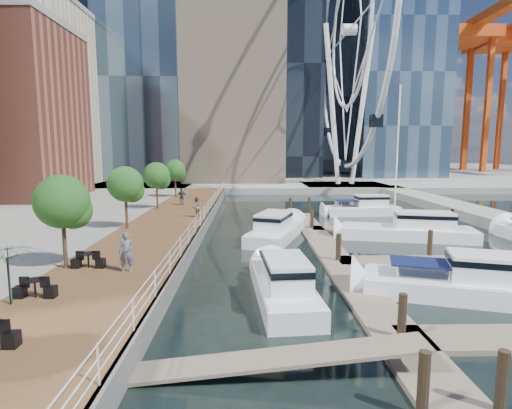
{
  "coord_description": "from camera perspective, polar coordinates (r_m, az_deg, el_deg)",
  "views": [
    {
      "loc": [
        -2.4,
        -15.24,
        6.78
      ],
      "look_at": [
        -1.87,
        12.27,
        3.0
      ],
      "focal_mm": 28.0,
      "sensor_mm": 36.0,
      "label": 1
    }
  ],
  "objects": [
    {
      "name": "ground",
      "position": [
        16.85,
        7.46,
        -15.96
      ],
      "size": [
        520.0,
        520.0,
        0.0
      ],
      "primitive_type": "plane",
      "color": "black",
      "rests_on": "ground"
    },
    {
      "name": "boardwalk",
      "position": [
        31.59,
        -13.18,
        -3.86
      ],
      "size": [
        6.0,
        60.0,
        1.0
      ],
      "primitive_type": "cube",
      "color": "brown",
      "rests_on": "ground"
    },
    {
      "name": "seawall",
      "position": [
        31.1,
        -7.75,
        -3.9
      ],
      "size": [
        0.25,
        60.0,
        1.0
      ],
      "primitive_type": "cube",
      "color": "#595954",
      "rests_on": "ground"
    },
    {
      "name": "land_far",
      "position": [
        117.44,
        0.07,
        4.75
      ],
      "size": [
        200.0,
        114.0,
        1.0
      ],
      "primitive_type": "cube",
      "color": "gray",
      "rests_on": "ground"
    },
    {
      "name": "breakwater",
      "position": [
        42.23,
        30.96,
        -1.86
      ],
      "size": [
        4.0,
        60.0,
        1.0
      ],
      "primitive_type": "cube",
      "color": "gray",
      "rests_on": "ground"
    },
    {
      "name": "pier",
      "position": [
        69.5,
        12.56,
        2.45
      ],
      "size": [
        14.0,
        12.0,
        1.0
      ],
      "primitive_type": "cube",
      "color": "gray",
      "rests_on": "ground"
    },
    {
      "name": "railing",
      "position": [
        30.92,
        -7.97,
        -2.04
      ],
      "size": [
        0.1,
        60.0,
        1.05
      ],
      "primitive_type": null,
      "color": "white",
      "rests_on": "boardwalk"
    },
    {
      "name": "floating_docks",
      "position": [
        27.98,
        20.77,
        -5.68
      ],
      "size": [
        16.0,
        34.0,
        2.6
      ],
      "color": "#6D6051",
      "rests_on": "ground"
    },
    {
      "name": "ferris_wheel",
      "position": [
        71.81,
        13.21,
        23.08
      ],
      "size": [
        5.8,
        45.6,
        47.8
      ],
      "color": "white",
      "rests_on": "ground"
    },
    {
      "name": "port_cranes",
      "position": [
        131.85,
        31.83,
        12.42
      ],
      "size": [
        40.0,
        52.0,
        38.0
      ],
      "color": "#D84C14",
      "rests_on": "ground"
    },
    {
      "name": "street_trees",
      "position": [
        30.7,
        -18.18,
        2.78
      ],
      "size": [
        2.6,
        42.6,
        4.6
      ],
      "color": "#3F2B1C",
      "rests_on": "ground"
    },
    {
      "name": "cafe_tables",
      "position": [
        16.39,
        -31.07,
        -12.6
      ],
      "size": [
        2.5,
        13.7,
        0.74
      ],
      "color": "black",
      "rests_on": "ground"
    },
    {
      "name": "yacht_foreground",
      "position": [
        21.16,
        27.8,
        -11.79
      ],
      "size": [
        10.34,
        5.56,
        2.15
      ],
      "primitive_type": null,
      "rotation": [
        0.0,
        0.0,
        1.27
      ],
      "color": "white",
      "rests_on": "ground"
    },
    {
      "name": "pedestrian_near",
      "position": [
        20.03,
        -18.01,
        -6.47
      ],
      "size": [
        0.79,
        0.6,
        1.93
      ],
      "primitive_type": "imported",
      "rotation": [
        0.0,
        0.0,
        0.21
      ],
      "color": "slate",
      "rests_on": "boardwalk"
    },
    {
      "name": "pedestrian_mid",
      "position": [
        34.87,
        -8.56,
        -0.35
      ],
      "size": [
        1.06,
        1.08,
        1.75
      ],
      "primitive_type": "imported",
      "rotation": [
        0.0,
        0.0,
        -2.29
      ],
      "color": "#7F6657",
      "rests_on": "boardwalk"
    },
    {
      "name": "pedestrian_far",
      "position": [
        42.72,
        -10.54,
        1.13
      ],
      "size": [
        1.11,
        0.61,
        1.8
      ],
      "primitive_type": "imported",
      "rotation": [
        0.0,
        0.0,
        2.97
      ],
      "color": "#343B41",
      "rests_on": "boardwalk"
    },
    {
      "name": "moored_yachts",
      "position": [
        30.51,
        20.92,
        -5.54
      ],
      "size": [
        23.45,
        39.41,
        11.5
      ],
      "color": "white",
      "rests_on": "ground"
    }
  ]
}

